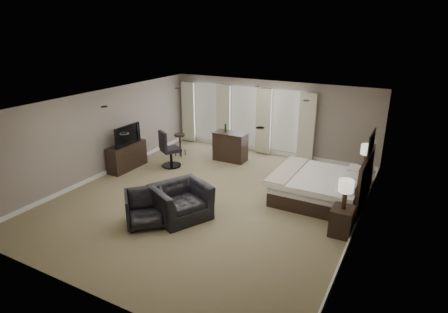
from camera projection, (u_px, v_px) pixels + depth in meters
The scene contains 16 objects.
room at pixel (210, 153), 9.63m from camera, with size 7.60×8.60×2.64m.
window_bay at pixel (243, 118), 13.51m from camera, with size 5.25×0.20×2.30m.
bed at pixel (320, 175), 9.74m from camera, with size 2.25×2.15×1.43m, color silver.
nightstand_near at pixel (342, 221), 8.27m from camera, with size 0.47×0.58×0.63m, color black.
nightstand_far at pixel (363, 177), 10.68m from camera, with size 0.43×0.52×0.57m, color black.
lamp_near at pixel (345, 194), 8.05m from camera, with size 0.33×0.33×0.67m, color beige.
lamp_far at pixel (366, 157), 10.47m from camera, with size 0.34×0.34×0.70m, color beige.
wall_art at pixel (371, 143), 8.89m from camera, with size 0.04×0.96×0.56m, color slate.
dresser at pixel (127, 156), 11.98m from camera, with size 0.46×1.42×0.82m, color black.
tv at pixel (126, 142), 11.81m from camera, with size 1.10×0.63×0.14m, color black.
armchair_near at pixel (181, 196), 8.91m from camera, with size 1.27×0.83×1.11m, color black.
armchair_far at pixel (145, 207), 8.62m from camera, with size 0.87×0.81×0.89m, color black.
bar_counter at pixel (230, 146), 12.67m from camera, with size 1.14×0.59×0.99m, color black.
bar_stool_left at pixel (180, 145), 13.13m from camera, with size 0.38×0.38×0.81m, color black.
bar_stool_right at pixel (225, 145), 13.22m from camera, with size 0.34×0.34×0.72m, color black.
desk_chair at pixel (171, 149), 12.09m from camera, with size 0.62×0.62×1.23m, color black.
Camera 1 is at (4.64, -7.83, 4.46)m, focal length 30.00 mm.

